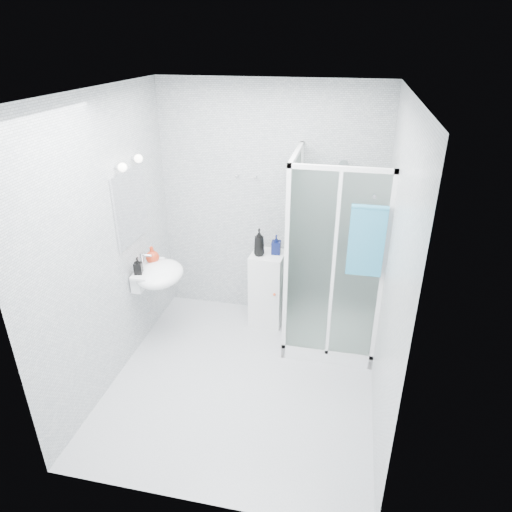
% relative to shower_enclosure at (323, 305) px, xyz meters
% --- Properties ---
extents(room, '(2.40, 2.60, 2.60)m').
position_rel_shower_enclosure_xyz_m(room, '(-0.67, -0.77, 0.85)').
color(room, silver).
rests_on(room, ground).
extents(shower_enclosure, '(0.90, 0.95, 2.00)m').
position_rel_shower_enclosure_xyz_m(shower_enclosure, '(0.00, 0.00, 0.00)').
color(shower_enclosure, white).
rests_on(shower_enclosure, ground).
extents(wall_basin, '(0.46, 0.56, 0.35)m').
position_rel_shower_enclosure_xyz_m(wall_basin, '(-1.66, -0.32, 0.35)').
color(wall_basin, white).
rests_on(wall_basin, ground).
extents(mirror, '(0.02, 0.60, 0.70)m').
position_rel_shower_enclosure_xyz_m(mirror, '(-1.85, -0.32, 1.05)').
color(mirror, white).
rests_on(mirror, room).
extents(vanity_lights, '(0.10, 0.40, 0.08)m').
position_rel_shower_enclosure_xyz_m(vanity_lights, '(-1.80, -0.32, 1.47)').
color(vanity_lights, silver).
rests_on(vanity_lights, room).
extents(wall_hooks, '(0.23, 0.06, 0.03)m').
position_rel_shower_enclosure_xyz_m(wall_hooks, '(-0.92, 0.49, 1.17)').
color(wall_hooks, silver).
rests_on(wall_hooks, room).
extents(storage_cabinet, '(0.37, 0.39, 0.85)m').
position_rel_shower_enclosure_xyz_m(storage_cabinet, '(-0.64, 0.26, -0.02)').
color(storage_cabinet, white).
rests_on(storage_cabinet, ground).
extents(hand_towel, '(0.30, 0.04, 0.65)m').
position_rel_shower_enclosure_xyz_m(hand_towel, '(0.34, -0.40, 0.95)').
color(hand_towel, teal).
rests_on(hand_towel, shower_enclosure).
extents(shampoo_bottle_a, '(0.13, 0.13, 0.30)m').
position_rel_shower_enclosure_xyz_m(shampoo_bottle_a, '(-0.72, 0.22, 0.55)').
color(shampoo_bottle_a, black).
rests_on(shampoo_bottle_a, storage_cabinet).
extents(shampoo_bottle_b, '(0.10, 0.10, 0.21)m').
position_rel_shower_enclosure_xyz_m(shampoo_bottle_b, '(-0.55, 0.29, 0.51)').
color(shampoo_bottle_b, '#0A1241').
rests_on(shampoo_bottle_b, storage_cabinet).
extents(soap_dispenser_orange, '(0.18, 0.18, 0.18)m').
position_rel_shower_enclosure_xyz_m(soap_dispenser_orange, '(-1.74, -0.21, 0.50)').
color(soap_dispenser_orange, '#AF2E14').
rests_on(soap_dispenser_orange, wall_basin).
extents(soap_dispenser_black, '(0.09, 0.09, 0.17)m').
position_rel_shower_enclosure_xyz_m(soap_dispenser_black, '(-1.78, -0.46, 0.50)').
color(soap_dispenser_black, black).
rests_on(soap_dispenser_black, wall_basin).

